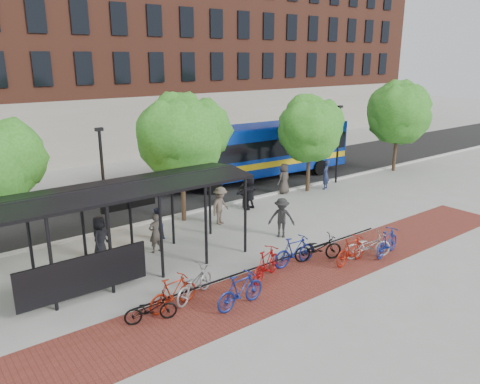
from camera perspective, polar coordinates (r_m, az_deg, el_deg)
ground at (r=23.58m, az=3.62°, el=-4.08°), size 160.00×160.00×0.00m
asphalt_street at (r=29.76m, az=-6.50°, el=0.20°), size 160.00×8.00×0.01m
curb at (r=26.53m, az=-2.04°, el=-1.58°), size 160.00×0.25×0.12m
brick_strip at (r=18.98m, az=9.01°, el=-9.48°), size 24.00×3.00×0.01m
bike_rack_rail at (r=18.73m, az=4.20°, el=-9.68°), size 12.00×0.05×0.95m
building_brick at (r=49.24m, az=-7.80°, el=18.22°), size 55.00×14.00×20.00m
bus_shelter at (r=18.14m, az=-14.97°, el=-0.90°), size 10.60×3.07×3.60m
tree_b at (r=23.44m, az=-7.05°, el=7.00°), size 5.15×4.20×6.47m
tree_c at (r=29.04m, az=8.58°, el=7.90°), size 4.66×3.80×5.92m
tree_d at (r=35.97m, az=18.83°, el=9.47°), size 5.39×4.40×6.55m
lamp_post_left at (r=22.27m, az=-16.33°, el=1.47°), size 0.35×0.20×5.12m
lamp_post_right at (r=31.54m, az=11.87°, el=5.98°), size 0.35×0.20×5.12m
bus at (r=31.86m, az=2.14°, el=5.30°), size 13.94×3.99×3.72m
bike_0 at (r=15.57m, az=-10.84°, el=-13.85°), size 1.79×1.06×0.89m
bike_1 at (r=16.12m, az=-8.14°, el=-12.03°), size 2.00×0.81×1.17m
bike_2 at (r=16.68m, az=-5.61°, el=-11.05°), size 2.21×1.51×1.10m
bike_3 at (r=16.04m, az=0.06°, el=-11.90°), size 2.06×0.73×1.21m
bike_5 at (r=17.90m, az=3.22°, el=-8.75°), size 2.12×1.33×1.24m
bike_7 at (r=19.13m, az=6.66°, el=-7.16°), size 2.08×0.73×1.23m
bike_8 at (r=19.72m, az=9.49°, el=-6.75°), size 2.20×1.45×1.09m
bike_9 at (r=19.71m, az=13.39°, el=-6.90°), size 1.96×0.69×1.15m
bike_10 at (r=20.38m, az=15.31°, el=-6.34°), size 2.21×1.48×1.10m
bike_11 at (r=20.88m, az=17.52°, el=-5.87°), size 2.02×0.95×1.17m
pedestrian_0 at (r=20.21m, az=-16.72°, el=-5.41°), size 1.09×1.09×1.91m
pedestrian_1 at (r=20.44m, az=-10.27°, el=-4.95°), size 0.67×0.46×1.75m
pedestrian_2 at (r=21.78m, az=-10.11°, el=-3.87°), size 0.88×0.75×1.56m
pedestrian_3 at (r=23.44m, az=-2.40°, el=-1.68°), size 1.43×1.13×1.94m
pedestrian_4 at (r=26.05m, az=0.66°, el=-0.01°), size 1.08×0.53×1.78m
pedestrian_5 at (r=25.76m, az=1.15°, el=-0.07°), size 1.83×0.98×1.88m
pedestrian_6 at (r=28.83m, az=5.40°, el=1.65°), size 1.00×0.72×1.89m
pedestrian_7 at (r=30.16m, az=10.37°, el=2.10°), size 0.82×0.71×1.89m
pedestrian_9 at (r=21.84m, az=5.09°, el=-3.15°), size 1.37×1.36×1.90m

